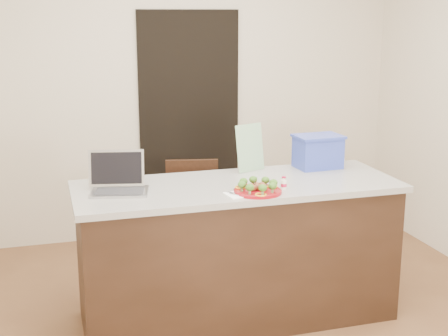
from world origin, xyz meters
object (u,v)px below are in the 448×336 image
object	(u,v)px
island	(237,251)
yogurt_bottle	(284,184)
blue_box	(318,151)
chair	(195,212)
laptop	(118,180)
plate	(258,191)
napkin	(239,195)

from	to	relation	value
island	yogurt_bottle	bearing A→B (deg)	-40.83
blue_box	chair	size ratio (longest dim) A/B	0.37
laptop	blue_box	bearing A→B (deg)	20.47
yogurt_bottle	chair	xyz separation A→B (m)	(-0.33, 0.93, -0.44)
island	plate	xyz separation A→B (m)	(0.05, -0.24, 0.47)
yogurt_bottle	chair	bearing A→B (deg)	109.82
blue_box	plate	bearing A→B (deg)	-145.08
blue_box	laptop	bearing A→B (deg)	-175.27
island	blue_box	size ratio (longest dim) A/B	6.19
chair	yogurt_bottle	bearing A→B (deg)	-58.63
laptop	chair	size ratio (longest dim) A/B	0.43
laptop	plate	bearing A→B (deg)	-7.03
plate	chair	bearing A→B (deg)	99.01
blue_box	chair	world-z (taller)	blue_box
laptop	yogurt_bottle	bearing A→B (deg)	-1.68
napkin	laptop	size ratio (longest dim) A/B	0.38
island	chair	distance (m)	0.73
napkin	yogurt_bottle	xyz separation A→B (m)	(0.30, 0.05, 0.03)
chair	island	bearing A→B (deg)	-70.51
plate	laptop	bearing A→B (deg)	160.44
napkin	blue_box	size ratio (longest dim) A/B	0.43
island	laptop	size ratio (longest dim) A/B	5.41
island	yogurt_bottle	size ratio (longest dim) A/B	26.13
laptop	blue_box	xyz separation A→B (m)	(1.41, 0.20, 0.05)
laptop	island	bearing A→B (deg)	8.97
island	napkin	world-z (taller)	napkin
island	chair	size ratio (longest dim) A/B	2.30
plate	blue_box	bearing A→B (deg)	38.13
blue_box	yogurt_bottle	bearing A→B (deg)	-137.24
plate	napkin	size ratio (longest dim) A/B	2.00
island	chair	world-z (taller)	island
plate	laptop	world-z (taller)	laptop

